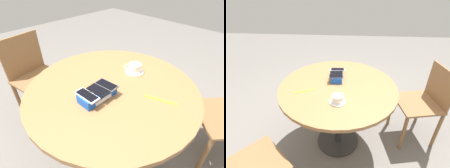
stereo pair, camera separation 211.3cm
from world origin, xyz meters
TOP-DOWN VIEW (x-y plane):
  - ground_plane at (0.00, 0.00)m, footprint 8.00×8.00m
  - round_table at (0.00, 0.00)m, footprint 1.08×1.08m
  - phone_box at (-0.14, -0.02)m, footprint 0.22×0.11m
  - phone_white at (-0.21, -0.02)m, footprint 0.07×0.15m
  - phone_black at (-0.14, -0.03)m, footprint 0.08×0.13m
  - phone_gray at (-0.07, -0.02)m, footprint 0.08×0.14m
  - saucer at (0.24, 0.01)m, footprint 0.13×0.13m
  - coffee_cup at (0.24, 0.01)m, footprint 0.10×0.10m
  - lanyard_strap at (0.11, -0.29)m, footprint 0.08×0.18m
  - chair_far_side at (-0.16, 0.88)m, footprint 0.48×0.48m

SIDE VIEW (x-z plane):
  - ground_plane at x=0.00m, z-range 0.00..0.00m
  - chair_far_side at x=-0.16m, z-range 0.03..0.89m
  - round_table at x=0.00m, z-range 0.26..1.00m
  - lanyard_strap at x=0.11m, z-range 0.74..0.75m
  - saucer at x=0.24m, z-range 0.74..0.75m
  - phone_box at x=-0.14m, z-range 0.74..0.80m
  - coffee_cup at x=0.24m, z-range 0.75..0.81m
  - phone_white at x=-0.21m, z-range 0.80..0.81m
  - phone_gray at x=-0.07m, z-range 0.80..0.81m
  - phone_black at x=-0.14m, z-range 0.80..0.81m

